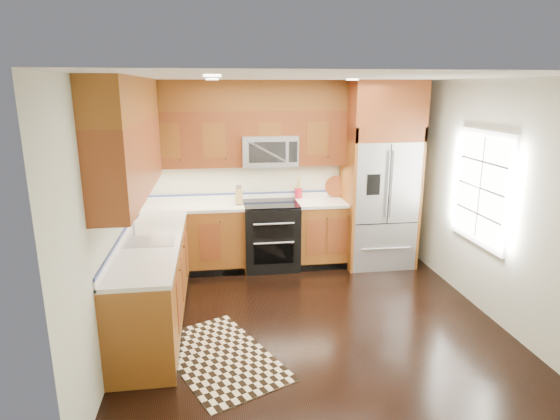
{
  "coord_description": "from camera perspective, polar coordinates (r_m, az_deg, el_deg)",
  "views": [
    {
      "loc": [
        -1.01,
        -4.61,
        2.5
      ],
      "look_at": [
        -0.27,
        0.6,
        1.12
      ],
      "focal_mm": 30.0,
      "sensor_mm": 36.0,
      "label": 1
    }
  ],
  "objects": [
    {
      "name": "ground",
      "position": [
        5.34,
        3.89,
        -13.27
      ],
      "size": [
        4.0,
        4.0,
        0.0
      ],
      "primitive_type": "plane",
      "color": "black",
      "rests_on": "ground"
    },
    {
      "name": "wall_back",
      "position": [
        6.79,
        0.6,
        4.51
      ],
      "size": [
        4.0,
        0.02,
        2.6
      ],
      "primitive_type": "cube",
      "color": "beige",
      "rests_on": "ground"
    },
    {
      "name": "wall_left",
      "position": [
        4.86,
        -19.56,
        -0.46
      ],
      "size": [
        0.02,
        4.0,
        2.6
      ],
      "primitive_type": "cube",
      "color": "beige",
      "rests_on": "ground"
    },
    {
      "name": "wall_right",
      "position": [
        5.63,
        24.47,
        1.05
      ],
      "size": [
        0.02,
        4.0,
        2.6
      ],
      "primitive_type": "cube",
      "color": "beige",
      "rests_on": "ground"
    },
    {
      "name": "window",
      "position": [
        5.77,
        23.34,
        2.48
      ],
      "size": [
        0.04,
        1.1,
        1.3
      ],
      "color": "white",
      "rests_on": "ground"
    },
    {
      "name": "base_cabinets",
      "position": [
        5.88,
        -9.78,
        -5.94
      ],
      "size": [
        2.85,
        3.0,
        0.9
      ],
      "color": "brown",
      "rests_on": "ground"
    },
    {
      "name": "countertop",
      "position": [
        5.84,
        -8.56,
        -1.17
      ],
      "size": [
        2.86,
        3.01,
        0.04
      ],
      "color": "beige",
      "rests_on": "base_cabinets"
    },
    {
      "name": "upper_cabinets",
      "position": [
        5.72,
        -9.61,
        9.72
      ],
      "size": [
        2.85,
        3.0,
        1.15
      ],
      "color": "maroon",
      "rests_on": "ground"
    },
    {
      "name": "range",
      "position": [
        6.64,
        -1.12,
        -3.12
      ],
      "size": [
        0.76,
        0.67,
        0.95
      ],
      "color": "black",
      "rests_on": "ground"
    },
    {
      "name": "microwave",
      "position": [
        6.5,
        -1.32,
        7.27
      ],
      "size": [
        0.76,
        0.4,
        0.42
      ],
      "color": "#B2B2B7",
      "rests_on": "ground"
    },
    {
      "name": "refrigerator",
      "position": [
        6.76,
        12.08,
        4.17
      ],
      "size": [
        0.98,
        0.75,
        2.6
      ],
      "color": "#B2B2B7",
      "rests_on": "ground"
    },
    {
      "name": "sink_faucet",
      "position": [
        5.12,
        -15.88,
        -3.03
      ],
      "size": [
        0.54,
        0.44,
        0.37
      ],
      "color": "#B2B2B7",
      "rests_on": "countertop"
    },
    {
      "name": "rug",
      "position": [
        4.72,
        -7.29,
        -17.33
      ],
      "size": [
        1.38,
        1.65,
        0.01
      ],
      "primitive_type": "cube",
      "rotation": [
        0.0,
        0.0,
        0.44
      ],
      "color": "black",
      "rests_on": "ground"
    },
    {
      "name": "knife_block",
      "position": [
        6.47,
        -5.04,
        1.69
      ],
      "size": [
        0.1,
        0.14,
        0.27
      ],
      "color": "tan",
      "rests_on": "countertop"
    },
    {
      "name": "utensil_crock",
      "position": [
        6.8,
        2.27,
        2.31
      ],
      "size": [
        0.14,
        0.14,
        0.3
      ],
      "color": "#A61429",
      "rests_on": "countertop"
    },
    {
      "name": "cutting_board",
      "position": [
        6.95,
        6.79,
        1.71
      ],
      "size": [
        0.41,
        0.41,
        0.02
      ],
      "primitive_type": "cylinder",
      "rotation": [
        0.0,
        0.0,
        -0.38
      ],
      "color": "maroon",
      "rests_on": "countertop"
    }
  ]
}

